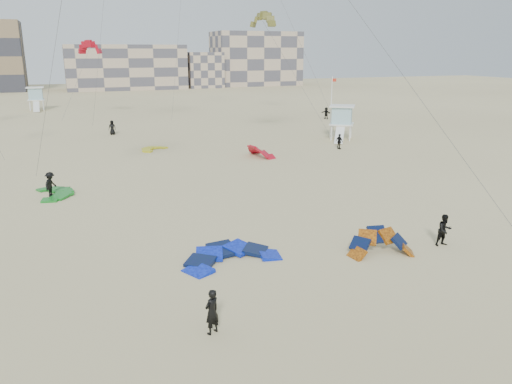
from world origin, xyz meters
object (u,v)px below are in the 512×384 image
object	(u,v)px
kite_ground_blue	(231,260)
kite_ground_orange	(380,254)
kitesurfer_main	(212,312)
lifeguard_tower_near	(342,123)

from	to	relation	value
kite_ground_blue	kite_ground_orange	bearing A→B (deg)	-22.91
kite_ground_blue	kitesurfer_main	world-z (taller)	kitesurfer_main
kitesurfer_main	lifeguard_tower_near	distance (m)	45.10
kite_ground_blue	kite_ground_orange	world-z (taller)	kite_ground_orange
kite_ground_orange	kitesurfer_main	size ratio (longest dim) A/B	1.81
kite_ground_blue	kite_ground_orange	distance (m)	7.95
kitesurfer_main	kite_ground_blue	bearing A→B (deg)	-143.12
kite_ground_orange	kitesurfer_main	bearing A→B (deg)	-147.44
lifeguard_tower_near	kite_ground_orange	bearing A→B (deg)	-82.41
kitesurfer_main	lifeguard_tower_near	size ratio (longest dim) A/B	0.29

